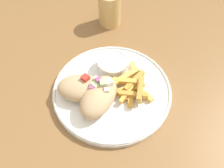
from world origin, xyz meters
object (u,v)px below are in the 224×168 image
fries_pile (131,86)px  water_glass (110,11)px  plate (112,90)px  sauce_ramekin (113,64)px  pita_sandwich_far (82,88)px  pita_sandwich_near (99,96)px

fries_pile → water_glass: size_ratio=1.28×
plate → sauce_ramekin: sauce_ramekin is taller
pita_sandwich_far → water_glass: size_ratio=1.37×
fries_pile → sauce_ramekin: size_ratio=1.63×
fries_pile → sauce_ramekin: 0.08m
plate → water_glass: bearing=65.9°
fries_pile → sauce_ramekin: bearing=99.1°
sauce_ramekin → water_glass: water_glass is taller
sauce_ramekin → water_glass: 0.21m
pita_sandwich_near → fries_pile: (0.09, 0.00, -0.02)m
pita_sandwich_near → pita_sandwich_far: size_ratio=1.00×
fries_pile → water_glass: (0.07, 0.27, 0.02)m
plate → pita_sandwich_far: size_ratio=2.12×
pita_sandwich_far → sauce_ramekin: 0.11m
water_glass → pita_sandwich_near: bearing=-119.8°
sauce_ramekin → pita_sandwich_near: bearing=-132.6°
plate → water_glass: size_ratio=2.89×
plate → pita_sandwich_far: (-0.07, 0.02, 0.03)m
sauce_ramekin → fries_pile: bearing=-80.9°
plate → pita_sandwich_far: pita_sandwich_far is taller
pita_sandwich_near → sauce_ramekin: size_ratio=1.75×
pita_sandwich_far → fries_pile: (0.11, -0.04, -0.01)m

